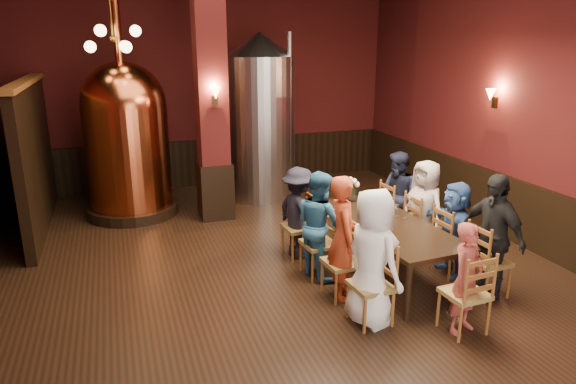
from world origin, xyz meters
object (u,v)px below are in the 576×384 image
object	(u,v)px
person_1	(343,238)
steel_vessel	(261,117)
dining_table	(387,227)
person_0	(372,258)
person_2	(319,224)
copper_kettle	(127,138)
rose_vase	(353,186)

from	to	relation	value
person_1	steel_vessel	world-z (taller)	steel_vessel
dining_table	person_1	distance (m)	0.92
dining_table	person_0	distance (m)	1.32
person_0	person_2	world-z (taller)	person_0
person_1	copper_kettle	size ratio (longest dim) A/B	0.40
rose_vase	person_0	bearing A→B (deg)	-110.07
person_0	person_2	xyz separation A→B (m)	(-0.09, 1.33, -0.06)
person_2	person_1	bearing A→B (deg)	169.53
person_1	person_2	distance (m)	0.66
dining_table	steel_vessel	bearing A→B (deg)	94.48
person_1	person_2	world-z (taller)	person_1
person_1	rose_vase	size ratio (longest dim) A/B	4.24
dining_table	rose_vase	bearing A→B (deg)	87.87
person_2	steel_vessel	distance (m)	3.87
dining_table	steel_vessel	size ratio (longest dim) A/B	0.76
person_1	person_2	bearing A→B (deg)	17.08
dining_table	person_2	xyz separation A→B (m)	(-0.87, 0.27, 0.04)
copper_kettle	rose_vase	bearing A→B (deg)	-41.47
person_0	steel_vessel	distance (m)	5.15
person_0	person_2	distance (m)	1.33
dining_table	person_0	bearing A→B (deg)	-130.36
copper_kettle	steel_vessel	xyz separation A→B (m)	(2.55, 0.28, 0.20)
dining_table	steel_vessel	xyz separation A→B (m)	(-0.59, 4.03, 0.93)
dining_table	copper_kettle	world-z (taller)	copper_kettle
copper_kettle	steel_vessel	distance (m)	2.58
dining_table	rose_vase	world-z (taller)	rose_vase
person_0	person_2	bearing A→B (deg)	-10.02
person_1	steel_vessel	distance (m)	4.50
person_1	steel_vessel	xyz separation A→B (m)	(0.24, 4.41, 0.83)
steel_vessel	person_2	bearing A→B (deg)	-94.27
rose_vase	person_2	bearing A→B (deg)	-139.09
rose_vase	dining_table	bearing A→B (deg)	-88.28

